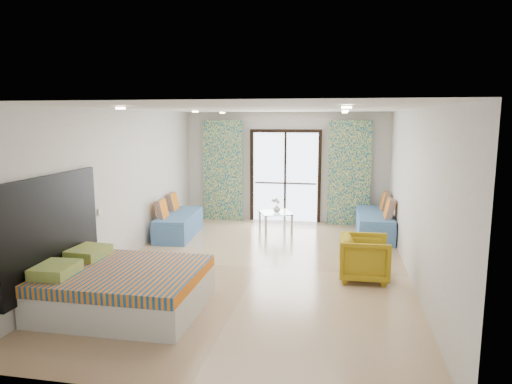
% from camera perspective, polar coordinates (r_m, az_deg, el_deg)
% --- Properties ---
extents(floor, '(5.00, 7.50, 0.01)m').
position_cam_1_polar(floor, '(7.96, 0.26, -9.44)').
color(floor, tan).
rests_on(floor, ground).
extents(ceiling, '(5.00, 7.50, 0.01)m').
position_cam_1_polar(ceiling, '(7.55, 0.27, 10.37)').
color(ceiling, silver).
rests_on(ceiling, ground).
extents(wall_back, '(5.00, 0.01, 2.70)m').
position_cam_1_polar(wall_back, '(11.32, 3.71, 3.12)').
color(wall_back, silver).
rests_on(wall_back, ground).
extents(wall_front, '(5.00, 0.01, 2.70)m').
position_cam_1_polar(wall_front, '(4.09, -9.36, -7.92)').
color(wall_front, silver).
rests_on(wall_front, ground).
extents(wall_left, '(0.01, 7.50, 2.70)m').
position_cam_1_polar(wall_left, '(8.45, -16.65, 0.68)').
color(wall_left, silver).
rests_on(wall_left, ground).
extents(wall_right, '(0.01, 7.50, 2.70)m').
position_cam_1_polar(wall_right, '(7.60, 19.14, -0.36)').
color(wall_right, silver).
rests_on(wall_right, ground).
extents(balcony_door, '(1.76, 0.08, 2.28)m').
position_cam_1_polar(balcony_door, '(11.30, 3.68, 2.65)').
color(balcony_door, black).
rests_on(balcony_door, floor).
extents(balcony_rail, '(1.52, 0.03, 0.04)m').
position_cam_1_polar(balcony_rail, '(11.35, 3.67, 1.10)').
color(balcony_rail, '#595451').
rests_on(balcony_rail, balcony_door).
extents(curtain_left, '(1.00, 0.10, 2.50)m').
position_cam_1_polar(curtain_left, '(11.44, -4.14, 2.68)').
color(curtain_left, white).
rests_on(curtain_left, floor).
extents(curtain_right, '(1.00, 0.10, 2.50)m').
position_cam_1_polar(curtain_right, '(11.07, 11.58, 2.30)').
color(curtain_right, white).
rests_on(curtain_right, floor).
extents(downlight_a, '(0.12, 0.12, 0.02)m').
position_cam_1_polar(downlight_a, '(6.09, -16.59, 9.99)').
color(downlight_a, '#FFE0B2').
rests_on(downlight_a, ceiling).
extents(downlight_b, '(0.12, 0.12, 0.02)m').
position_cam_1_polar(downlight_b, '(5.42, 11.25, 10.34)').
color(downlight_b, '#FFE0B2').
rests_on(downlight_b, ceiling).
extents(downlight_c, '(0.12, 0.12, 0.02)m').
position_cam_1_polar(downlight_c, '(8.86, -7.60, 9.93)').
color(downlight_c, '#FFE0B2').
rests_on(downlight_c, ceiling).
extents(downlight_d, '(0.12, 0.12, 0.02)m').
position_cam_1_polar(downlight_d, '(8.42, 11.10, 9.88)').
color(downlight_d, '#FFE0B2').
rests_on(downlight_d, ceiling).
extents(downlight_e, '(0.12, 0.12, 0.02)m').
position_cam_1_polar(downlight_e, '(10.78, -4.23, 9.84)').
color(downlight_e, '#FFE0B2').
rests_on(downlight_e, ceiling).
extents(downlight_f, '(0.12, 0.12, 0.02)m').
position_cam_1_polar(downlight_f, '(10.42, 11.04, 9.72)').
color(downlight_f, '#FFE0B2').
rests_on(downlight_f, ceiling).
extents(headboard, '(0.06, 2.10, 1.50)m').
position_cam_1_polar(headboard, '(6.78, -24.06, -4.36)').
color(headboard, black).
rests_on(headboard, floor).
extents(switch_plate, '(0.02, 0.10, 0.10)m').
position_cam_1_polar(switch_plate, '(7.82, -18.93, -2.33)').
color(switch_plate, silver).
rests_on(switch_plate, wall_left).
extents(bed, '(2.05, 1.67, 0.71)m').
position_cam_1_polar(bed, '(6.50, -16.33, -11.44)').
color(bed, silver).
rests_on(bed, floor).
extents(daybed_left, '(0.85, 1.83, 0.88)m').
position_cam_1_polar(daybed_left, '(10.14, -9.70, -3.88)').
color(daybed_left, '#456FA4').
rests_on(daybed_left, floor).
extents(daybed_right, '(0.74, 1.86, 0.91)m').
position_cam_1_polar(daybed_right, '(10.29, 14.64, -3.79)').
color(daybed_right, '#456FA4').
rests_on(daybed_right, floor).
extents(coffee_table, '(0.89, 0.89, 0.78)m').
position_cam_1_polar(coffee_table, '(10.32, 2.46, -2.79)').
color(coffee_table, silver).
rests_on(coffee_table, floor).
extents(vase, '(0.21, 0.21, 0.17)m').
position_cam_1_polar(vase, '(10.31, 2.63, -2.05)').
color(vase, white).
rests_on(vase, coffee_table).
extents(armchair, '(0.72, 0.76, 0.78)m').
position_cam_1_polar(armchair, '(7.51, 13.42, -7.75)').
color(armchair, '#A98A15').
rests_on(armchair, floor).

